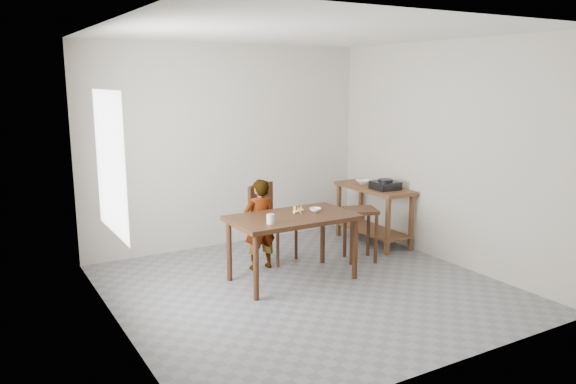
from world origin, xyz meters
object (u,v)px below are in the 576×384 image
dining_table (292,248)px  stool (360,234)px  dining_chair (274,223)px  child (260,224)px  prep_counter (373,215)px

dining_table → stool: bearing=9.4°
dining_table → dining_chair: dining_chair is taller
child → dining_chair: child is taller
dining_table → prep_counter: (1.72, 0.70, 0.03)m
child → stool: (1.23, -0.35, -0.21)m
dining_chair → dining_table: bearing=-127.5°
child → dining_chair: size_ratio=1.14×
child → stool: bearing=167.1°
prep_counter → stool: bearing=-140.3°
dining_table → stool: dining_table is taller
prep_counter → stool: 0.82m
dining_table → prep_counter: size_ratio=1.17×
dining_chair → stool: dining_chair is taller
child → stool: size_ratio=1.65×
dining_table → child: 0.58m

